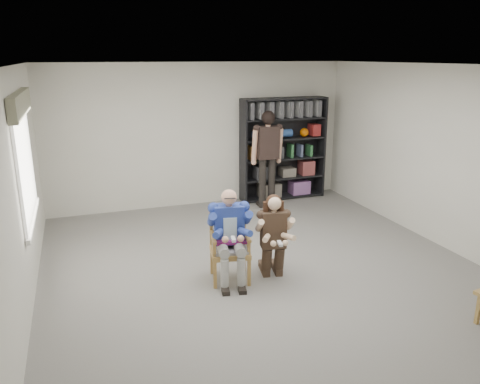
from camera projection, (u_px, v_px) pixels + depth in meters
name	position (u px, v px, depth m)	size (l,w,h in m)	color
room_shell	(270.00, 177.00, 6.06)	(6.00, 7.00, 2.80)	beige
floor	(268.00, 275.00, 6.46)	(6.00, 7.00, 0.01)	slate
window_left	(27.00, 160.00, 5.96)	(0.16, 2.00, 1.75)	white
armchair	(230.00, 246.00, 6.20)	(0.56, 0.55, 0.97)	#B07C40
seated_man	(230.00, 236.00, 6.16)	(0.55, 0.76, 1.27)	navy
kneeling_woman	(274.00, 237.00, 6.25)	(0.49, 0.78, 1.16)	#36261C
bookshelf	(283.00, 149.00, 9.67)	(1.80, 0.38, 2.10)	black
standing_man	(267.00, 160.00, 9.11)	(0.59, 0.33, 1.90)	black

